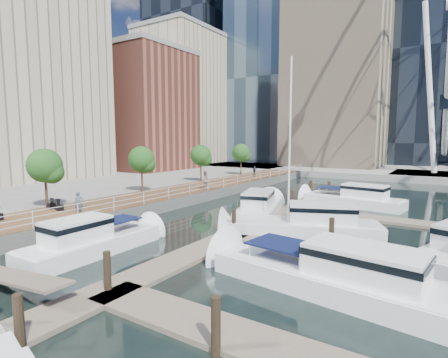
% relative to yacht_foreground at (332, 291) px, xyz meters
% --- Properties ---
extents(ground, '(520.00, 520.00, 0.00)m').
position_rel_yacht_foreground_xyz_m(ground, '(-10.67, -3.24, 0.00)').
color(ground, black).
rests_on(ground, ground).
extents(boardwalk, '(6.00, 60.00, 1.00)m').
position_rel_yacht_foreground_xyz_m(boardwalk, '(-19.67, 11.76, 0.50)').
color(boardwalk, brown).
rests_on(boardwalk, ground).
extents(seawall, '(0.25, 60.00, 1.00)m').
position_rel_yacht_foreground_xyz_m(seawall, '(-16.67, 11.76, 0.50)').
color(seawall, '#595954').
rests_on(seawall, ground).
extents(land_inland, '(48.00, 90.00, 1.00)m').
position_rel_yacht_foreground_xyz_m(land_inland, '(-46.67, 11.76, 0.50)').
color(land_inland, gray).
rests_on(land_inland, ground).
extents(land_far, '(200.00, 114.00, 1.00)m').
position_rel_yacht_foreground_xyz_m(land_far, '(-10.67, 98.76, 0.50)').
color(land_far, gray).
rests_on(land_far, ground).
extents(pier, '(14.00, 12.00, 1.00)m').
position_rel_yacht_foreground_xyz_m(pier, '(3.33, 48.76, 0.50)').
color(pier, gray).
rests_on(pier, ground).
extents(railing, '(0.10, 60.00, 1.05)m').
position_rel_yacht_foreground_xyz_m(railing, '(-16.77, 11.76, 1.52)').
color(railing, white).
rests_on(railing, boardwalk).
extents(floating_docks, '(16.00, 34.00, 2.60)m').
position_rel_yacht_foreground_xyz_m(floating_docks, '(-2.70, 6.74, 0.49)').
color(floating_docks, '#6D6051').
rests_on(floating_docks, ground).
extents(midrise_condos, '(19.00, 67.00, 28.00)m').
position_rel_yacht_foreground_xyz_m(midrise_condos, '(-44.24, 23.58, 13.42)').
color(midrise_condos, '#BCAD8E').
rests_on(midrise_condos, ground).
extents(street_trees, '(2.60, 42.60, 4.60)m').
position_rel_yacht_foreground_xyz_m(street_trees, '(-22.07, 10.76, 4.29)').
color(street_trees, '#3F2B1C').
rests_on(street_trees, ground).
extents(yacht_foreground, '(11.77, 4.54, 2.15)m').
position_rel_yacht_foreground_xyz_m(yacht_foreground, '(0.00, 0.00, 0.00)').
color(yacht_foreground, white).
rests_on(yacht_foreground, ground).
extents(pedestrian_near, '(0.67, 0.71, 1.63)m').
position_rel_yacht_foreground_xyz_m(pedestrian_near, '(-17.95, 0.66, 1.82)').
color(pedestrian_near, '#495362').
rests_on(pedestrian_near, boardwalk).
extents(pedestrian_mid, '(0.83, 1.02, 1.94)m').
position_rel_yacht_foreground_xyz_m(pedestrian_mid, '(-17.83, 15.68, 1.97)').
color(pedestrian_mid, gray).
rests_on(pedestrian_mid, boardwalk).
extents(pedestrian_far, '(0.96, 0.87, 1.57)m').
position_rel_yacht_foreground_xyz_m(pedestrian_far, '(-19.16, 29.59, 1.78)').
color(pedestrian_far, '#31343D').
rests_on(pedestrian_far, boardwalk).
extents(moored_yachts, '(23.19, 36.27, 11.50)m').
position_rel_yacht_foreground_xyz_m(moored_yachts, '(-3.62, 6.87, 0.00)').
color(moored_yachts, white).
rests_on(moored_yachts, ground).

